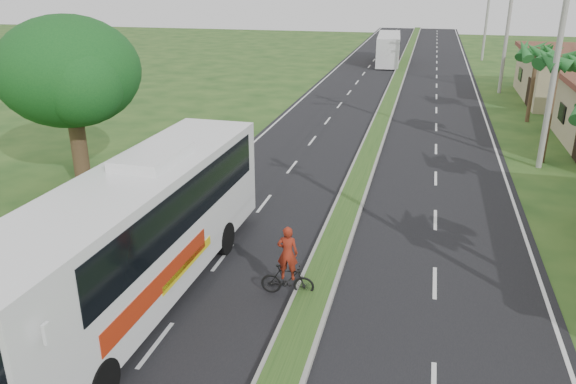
# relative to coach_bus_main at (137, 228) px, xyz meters

# --- Properties ---
(ground) EXTENTS (180.00, 180.00, 0.00)m
(ground) POSITION_rel_coach_bus_main_xyz_m (4.84, -1.98, -2.31)
(ground) COLOR #1F4318
(ground) RESTS_ON ground
(road_asphalt) EXTENTS (14.00, 160.00, 0.02)m
(road_asphalt) POSITION_rel_coach_bus_main_xyz_m (4.84, 18.02, -2.30)
(road_asphalt) COLOR black
(road_asphalt) RESTS_ON ground
(median_strip) EXTENTS (1.20, 160.00, 0.18)m
(median_strip) POSITION_rel_coach_bus_main_xyz_m (4.84, 18.02, -2.21)
(median_strip) COLOR gray
(median_strip) RESTS_ON ground
(lane_edge_left) EXTENTS (0.12, 160.00, 0.01)m
(lane_edge_left) POSITION_rel_coach_bus_main_xyz_m (-1.86, 18.02, -2.31)
(lane_edge_left) COLOR silver
(lane_edge_left) RESTS_ON ground
(lane_edge_right) EXTENTS (0.12, 160.00, 0.01)m
(lane_edge_right) POSITION_rel_coach_bus_main_xyz_m (11.54, 18.02, -2.31)
(lane_edge_right) COLOR silver
(lane_edge_right) RESTS_ON ground
(palm_verge_c) EXTENTS (2.40, 2.40, 5.85)m
(palm_verge_c) POSITION_rel_coach_bus_main_xyz_m (13.64, 17.02, 2.81)
(palm_verge_c) COLOR #473321
(palm_verge_c) RESTS_ON ground
(palm_verge_d) EXTENTS (2.40, 2.40, 5.25)m
(palm_verge_d) POSITION_rel_coach_bus_main_xyz_m (14.14, 26.02, 2.24)
(palm_verge_d) COLOR #473321
(palm_verge_d) RESTS_ON ground
(shade_tree) EXTENTS (6.30, 6.00, 7.54)m
(shade_tree) POSITION_rel_coach_bus_main_xyz_m (-7.27, 8.04, 2.72)
(shade_tree) COLOR #473321
(shade_tree) RESTS_ON ground
(utility_pole_b) EXTENTS (3.20, 0.28, 12.00)m
(utility_pole_b) POSITION_rel_coach_bus_main_xyz_m (13.31, 16.02, 3.95)
(utility_pole_b) COLOR gray
(utility_pole_b) RESTS_ON ground
(utility_pole_c) EXTENTS (1.60, 0.28, 11.00)m
(utility_pole_c) POSITION_rel_coach_bus_main_xyz_m (13.34, 36.02, 3.36)
(utility_pole_c) COLOR gray
(utility_pole_c) RESTS_ON ground
(utility_pole_d) EXTENTS (1.60, 0.28, 10.50)m
(utility_pole_d) POSITION_rel_coach_bus_main_xyz_m (13.34, 56.02, 3.11)
(utility_pole_d) COLOR gray
(utility_pole_d) RESTS_ON ground
(coach_bus_main) EXTENTS (2.95, 13.04, 4.20)m
(coach_bus_main) POSITION_rel_coach_bus_main_xyz_m (0.00, 0.00, 0.00)
(coach_bus_main) COLOR white
(coach_bus_main) RESTS_ON ground
(coach_bus_far) EXTENTS (2.97, 10.80, 3.11)m
(coach_bus_far) POSITION_rel_coach_bus_main_xyz_m (3.03, 50.93, -0.54)
(coach_bus_far) COLOR silver
(coach_bus_far) RESTS_ON ground
(motorcyclist) EXTENTS (1.64, 0.58, 2.23)m
(motorcyclist) POSITION_rel_coach_bus_main_xyz_m (4.05, 1.26, -1.49)
(motorcyclist) COLOR black
(motorcyclist) RESTS_ON ground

